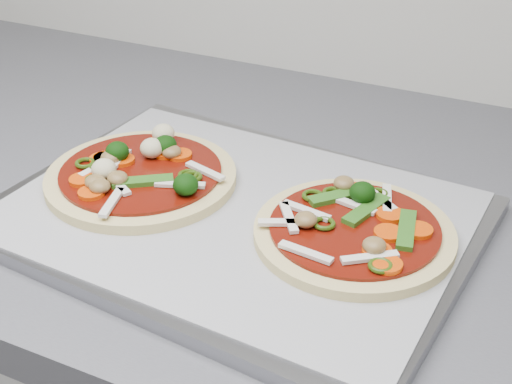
% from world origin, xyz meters
% --- Properties ---
extents(baking_tray, '(0.46, 0.36, 0.01)m').
position_xyz_m(baking_tray, '(-0.56, 1.22, 0.91)').
color(baking_tray, gray).
rests_on(baking_tray, countertop).
extents(parchment, '(0.43, 0.32, 0.00)m').
position_xyz_m(parchment, '(-0.56, 1.22, 0.91)').
color(parchment, '#9F9FA4').
rests_on(parchment, baking_tray).
extents(pizza_left, '(0.26, 0.26, 0.03)m').
position_xyz_m(pizza_left, '(-0.67, 1.22, 0.93)').
color(pizza_left, '#D6C179').
rests_on(pizza_left, parchment).
extents(pizza_right, '(0.22, 0.22, 0.03)m').
position_xyz_m(pizza_right, '(-0.45, 1.22, 0.92)').
color(pizza_right, '#D6C179').
rests_on(pizza_right, parchment).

